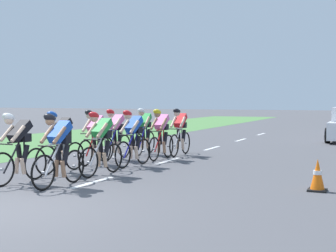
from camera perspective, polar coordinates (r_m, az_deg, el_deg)
The scene contains 14 objects.
ground_plane at distance 8.38m, azimuth -19.66°, elevation -9.43°, with size 160.00×160.00×0.00m, color #4C4C51.
grass_verge at distance 24.00m, azimuth -9.58°, elevation -1.18°, with size 7.00×60.00×0.01m, color #4C7F42.
lane_markings_centre at distance 15.81m, azimuth 2.98°, elevation -3.37°, with size 0.14×21.60×0.01m.
cyclist_lead at distance 10.67m, azimuth -17.65°, elevation -2.44°, with size 0.43×1.72×1.56m.
cyclist_second at distance 10.02m, azimuth -13.11°, elevation -2.73°, with size 0.42×1.72×1.56m.
cyclist_third at distance 11.97m, azimuth -12.91°, elevation -1.78°, with size 0.45×1.72×1.56m.
cyclist_fourth at distance 11.35m, azimuth -8.11°, elevation -2.00°, with size 0.44×1.72×1.56m.
cyclist_fifth at distance 13.35m, azimuth -8.87°, elevation -1.23°, with size 0.42×1.72×1.56m.
cyclist_sixth at distance 12.80m, azimuth -4.26°, elevation -1.39°, with size 0.45×1.72×1.56m.
cyclist_seventh at distance 14.29m, azimuth -6.39°, elevation -0.93°, with size 0.42×1.72×1.56m.
cyclist_eighth at distance 14.23m, azimuth -0.84°, elevation -0.92°, with size 0.42×1.72×1.56m.
cyclist_ninth at distance 15.61m, azimuth -2.86°, elevation -0.57°, with size 0.44×1.72×1.56m.
cyclist_tenth at distance 15.30m, azimuth 1.45°, elevation -0.64°, with size 0.42×1.72×1.56m.
traffic_cone_near at distance 9.81m, azimuth 17.64°, elevation -5.72°, with size 0.36×0.36×0.64m.
Camera 1 is at (5.69, -5.87, 1.80)m, focal length 50.39 mm.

